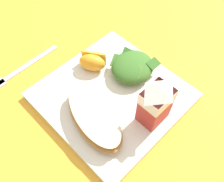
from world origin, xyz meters
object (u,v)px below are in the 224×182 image
at_px(green_salad_pile, 133,67).
at_px(milk_carton, 156,102).
at_px(white_plate, 112,96).
at_px(cheesy_pizza_bread, 94,116).
at_px(orange_wedge_front, 92,62).
at_px(metal_fork, 19,70).

distance_m(green_salad_pile, milk_carton, 0.13).
bearing_deg(green_salad_pile, white_plate, 7.11).
bearing_deg(cheesy_pizza_bread, orange_wedge_front, -130.67).
bearing_deg(metal_fork, green_salad_pile, 131.45).
relative_size(green_salad_pile, metal_fork, 0.53).
relative_size(cheesy_pizza_bread, green_salad_pile, 1.84).
relative_size(white_plate, orange_wedge_front, 4.00).
distance_m(white_plate, metal_fork, 0.24).
height_order(milk_carton, metal_fork, milk_carton).
bearing_deg(green_salad_pile, cheesy_pizza_bread, 11.98).
distance_m(cheesy_pizza_bread, metal_fork, 0.24).
xyz_separation_m(white_plate, metal_fork, (0.10, -0.21, -0.01)).
bearing_deg(milk_carton, orange_wedge_front, -90.63).
bearing_deg(white_plate, cheesy_pizza_bread, 16.90).
relative_size(cheesy_pizza_bread, orange_wedge_front, 2.64).
xyz_separation_m(green_salad_pile, orange_wedge_front, (0.05, -0.07, -0.00)).
relative_size(cheesy_pizza_bread, metal_fork, 0.98).
distance_m(orange_wedge_front, metal_fork, 0.18).
bearing_deg(orange_wedge_front, green_salad_pile, 126.16).
xyz_separation_m(white_plate, cheesy_pizza_bread, (0.07, 0.02, 0.03)).
xyz_separation_m(cheesy_pizza_bread, orange_wedge_front, (-0.09, -0.11, 0.00)).
height_order(green_salad_pile, milk_carton, milk_carton).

